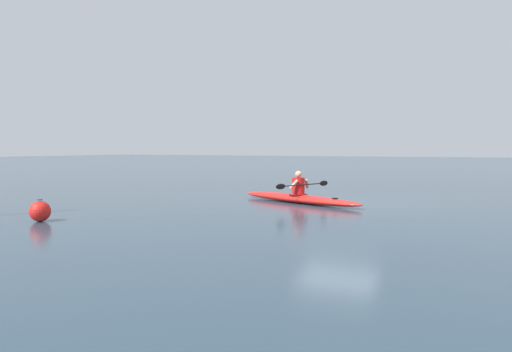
% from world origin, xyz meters
% --- Properties ---
extents(ground_plane, '(160.00, 160.00, 0.00)m').
position_xyz_m(ground_plane, '(0.00, 0.00, 0.00)').
color(ground_plane, '#283D4C').
extents(kayak, '(4.74, 2.42, 0.27)m').
position_xyz_m(kayak, '(1.13, 0.53, 0.13)').
color(kayak, red).
rests_on(kayak, ground).
extents(kayaker, '(0.93, 2.22, 0.74)m').
position_xyz_m(kayaker, '(1.11, 0.54, 0.57)').
color(kayaker, red).
rests_on(kayaker, kayak).
extents(mooring_buoy_channel_marker, '(0.49, 0.49, 0.53)m').
position_xyz_m(mooring_buoy_channel_marker, '(5.20, 6.75, 0.24)').
color(mooring_buoy_channel_marker, red).
rests_on(mooring_buoy_channel_marker, ground).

